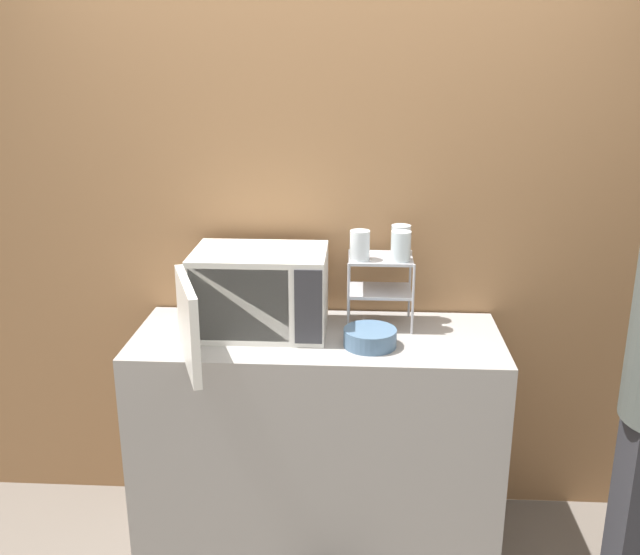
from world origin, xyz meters
TOP-DOWN VIEW (x-y plane):
  - wall_back at (0.00, 0.62)m, footprint 8.00×0.06m
  - counter at (0.00, 0.29)m, footprint 1.47×0.58m
  - microwave at (-0.24, 0.31)m, footprint 0.55×0.76m
  - dish_rack at (0.25, 0.42)m, footprint 0.27×0.21m
  - glass_front_left at (0.16, 0.38)m, footprint 0.08×0.08m
  - glass_back_right at (0.33, 0.48)m, footprint 0.08×0.08m
  - glass_front_right at (0.33, 0.37)m, footprint 0.08×0.08m
  - bowl at (0.21, 0.19)m, footprint 0.20×0.20m

SIDE VIEW (x-z plane):
  - counter at x=0.00m, z-range 0.00..0.94m
  - bowl at x=0.21m, z-range 0.94..1.00m
  - microwave at x=-0.24m, z-range 0.94..1.27m
  - dish_rack at x=0.25m, z-range 1.00..1.29m
  - glass_front_left at x=0.16m, z-range 1.23..1.35m
  - glass_back_right at x=0.33m, z-range 1.23..1.35m
  - glass_front_right at x=0.33m, z-range 1.23..1.35m
  - wall_back at x=0.00m, z-range 0.00..2.60m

